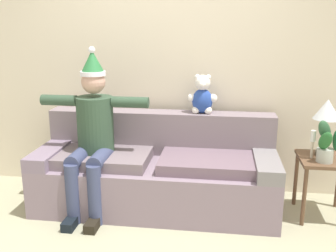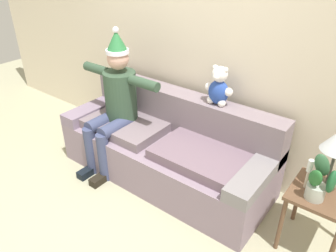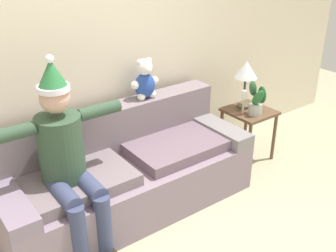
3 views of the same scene
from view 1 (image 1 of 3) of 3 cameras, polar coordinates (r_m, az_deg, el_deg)
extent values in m
cube|color=beige|center=(4.06, -0.54, 9.48)|extent=(7.00, 0.10, 2.70)
cube|color=gray|center=(3.80, -1.76, -8.51)|extent=(2.25, 0.87, 0.45)
cube|color=slate|center=(3.95, -1.04, -0.90)|extent=(2.25, 0.24, 0.42)
cube|color=slate|center=(3.99, -16.36, -3.61)|extent=(0.22, 0.87, 0.12)
cube|color=gray|center=(3.67, 14.09, -5.04)|extent=(0.22, 0.87, 0.12)
cube|color=slate|center=(3.77, -9.56, -4.45)|extent=(0.90, 0.61, 0.10)
cube|color=slate|center=(3.60, 6.07, -5.22)|extent=(0.90, 0.61, 0.10)
cylinder|color=#314935|center=(3.73, -10.55, 0.26)|extent=(0.34, 0.34, 0.52)
sphere|color=tan|center=(3.65, -10.84, 6.36)|extent=(0.22, 0.22, 0.22)
cylinder|color=white|center=(3.64, -10.90, 7.56)|extent=(0.23, 0.23, 0.04)
cone|color=#29703B|center=(3.63, -10.98, 9.28)|extent=(0.21, 0.21, 0.20)
sphere|color=white|center=(3.62, -11.06, 10.86)|extent=(0.06, 0.06, 0.06)
cylinder|color=#3B4265|center=(3.65, -12.83, -4.42)|extent=(0.14, 0.40, 0.14)
cylinder|color=#3B4265|center=(3.58, -13.70, -9.59)|extent=(0.13, 0.13, 0.55)
cube|color=black|center=(3.62, -13.94, -13.48)|extent=(0.10, 0.24, 0.08)
cylinder|color=#3B4265|center=(3.59, -9.83, -4.61)|extent=(0.14, 0.40, 0.14)
cylinder|color=#3B4265|center=(3.51, -10.62, -9.89)|extent=(0.13, 0.13, 0.55)
cube|color=black|center=(3.55, -10.85, -13.85)|extent=(0.10, 0.24, 0.08)
cylinder|color=#314935|center=(3.80, -15.59, 3.65)|extent=(0.34, 0.10, 0.10)
cylinder|color=#314935|center=(3.58, -5.53, 3.48)|extent=(0.34, 0.10, 0.10)
ellipsoid|color=#27459D|center=(3.83, 5.03, 3.66)|extent=(0.20, 0.16, 0.24)
sphere|color=white|center=(3.80, 5.09, 6.33)|extent=(0.15, 0.15, 0.15)
sphere|color=white|center=(3.74, 5.04, 6.04)|extent=(0.07, 0.07, 0.07)
sphere|color=white|center=(3.79, 4.31, 7.13)|extent=(0.05, 0.05, 0.05)
sphere|color=white|center=(3.79, 5.91, 7.09)|extent=(0.05, 0.05, 0.05)
sphere|color=white|center=(3.83, 3.47, 4.15)|extent=(0.08, 0.08, 0.08)
sphere|color=white|center=(3.82, 4.08, 2.35)|extent=(0.08, 0.08, 0.08)
sphere|color=white|center=(3.82, 6.62, 4.05)|extent=(0.08, 0.08, 0.08)
sphere|color=white|center=(3.81, 5.88, 2.29)|extent=(0.08, 0.08, 0.08)
cube|color=brown|center=(3.77, 21.94, -4.56)|extent=(0.45, 0.47, 0.03)
cylinder|color=brown|center=(3.64, 19.25, -9.77)|extent=(0.04, 0.04, 0.53)
cylinder|color=brown|center=(4.01, 18.14, -7.34)|extent=(0.04, 0.04, 0.53)
cylinder|color=#504938|center=(3.85, 21.64, -3.68)|extent=(0.14, 0.14, 0.03)
cylinder|color=#444840|center=(3.80, 21.88, -1.29)|extent=(0.02, 0.02, 0.30)
cone|color=silver|center=(3.74, 22.23, 2.27)|extent=(0.24, 0.24, 0.18)
cylinder|color=#AFB5AA|center=(3.64, 21.90, -3.98)|extent=(0.14, 0.14, 0.12)
ellipsoid|color=#2C5735|center=(3.62, 21.88, -0.56)|extent=(0.17, 0.09, 0.21)
ellipsoid|color=#24622B|center=(3.56, 21.97, -2.02)|extent=(0.15, 0.15, 0.21)
cylinder|color=beige|center=(3.69, 20.25, -3.27)|extent=(0.02, 0.02, 0.16)
cylinder|color=white|center=(3.66, 20.43, -1.37)|extent=(0.04, 0.04, 0.10)
camera|label=2|loc=(1.76, 56.74, 25.46)|focal=34.94mm
camera|label=3|loc=(2.32, -65.57, 20.37)|focal=43.49mm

